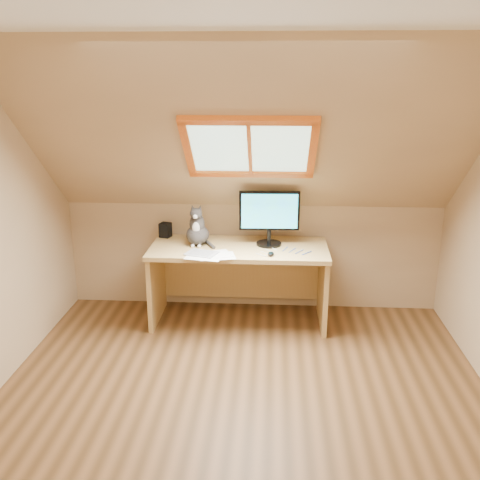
{
  "coord_description": "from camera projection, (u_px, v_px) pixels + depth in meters",
  "views": [
    {
      "loc": [
        0.18,
        -3.07,
        2.17
      ],
      "look_at": [
        -0.07,
        1.0,
        0.89
      ],
      "focal_mm": 40.0,
      "sensor_mm": 36.0,
      "label": 1
    }
  ],
  "objects": [
    {
      "name": "desk",
      "position": [
        239.0,
        268.0,
        4.82
      ],
      "size": [
        1.56,
        0.68,
        0.71
      ],
      "color": "tan",
      "rests_on": "ground"
    },
    {
      "name": "mouse",
      "position": [
        271.0,
        254.0,
        4.46
      ],
      "size": [
        0.06,
        0.1,
        0.03
      ],
      "primitive_type": "ellipsoid",
      "rotation": [
        0.0,
        0.0,
        -0.09
      ],
      "color": "black",
      "rests_on": "desk"
    },
    {
      "name": "room_shell",
      "position": [
        241.0,
        207.0,
        3.07
      ],
      "size": [
        3.52,
        3.52,
        2.41
      ],
      "color": "tan",
      "rests_on": "ground"
    },
    {
      "name": "desk_speaker",
      "position": [
        165.0,
        230.0,
        4.96
      ],
      "size": [
        0.12,
        0.12,
        0.13
      ],
      "primitive_type": "cube",
      "rotation": [
        0.0,
        0.0,
        -0.3
      ],
      "color": "black",
      "rests_on": "desk"
    },
    {
      "name": "monitor",
      "position": [
        269.0,
        215.0,
        4.66
      ],
      "size": [
        0.53,
        0.22,
        0.49
      ],
      "color": "black",
      "rests_on": "desk"
    },
    {
      "name": "cables",
      "position": [
        285.0,
        251.0,
        4.56
      ],
      "size": [
        0.51,
        0.26,
        0.01
      ],
      "color": "silver",
      "rests_on": "desk"
    },
    {
      "name": "ground",
      "position": [
        241.0,
        411.0,
        3.59
      ],
      "size": [
        3.5,
        3.5,
        0.0
      ],
      "primitive_type": "plane",
      "color": "brown",
      "rests_on": "ground"
    },
    {
      "name": "papers",
      "position": [
        214.0,
        256.0,
        4.46
      ],
      "size": [
        0.35,
        0.3,
        0.01
      ],
      "color": "white",
      "rests_on": "desk"
    },
    {
      "name": "graphics_tablet",
      "position": [
        202.0,
        254.0,
        4.5
      ],
      "size": [
        0.3,
        0.26,
        0.01
      ],
      "primitive_type": "cube",
      "rotation": [
        0.0,
        0.0,
        -0.33
      ],
      "color": "#B2B2B7",
      "rests_on": "desk"
    },
    {
      "name": "cat",
      "position": [
        197.0,
        230.0,
        4.72
      ],
      "size": [
        0.21,
        0.25,
        0.38
      ],
      "color": "#3E3937",
      "rests_on": "desk"
    }
  ]
}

